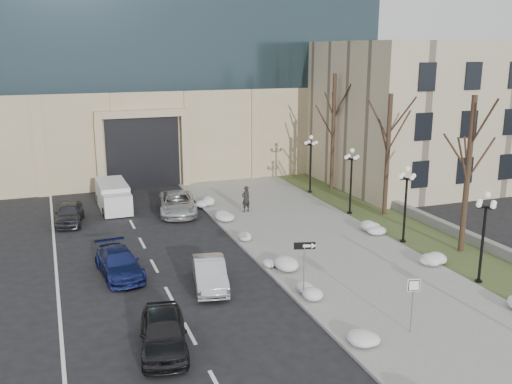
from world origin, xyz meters
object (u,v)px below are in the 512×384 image
Objects in this scene: car_b at (210,274)px; one_way_sign at (308,252)px; car_e at (69,213)px; car_a at (163,332)px; lamppost_d at (311,156)px; pedestrian at (246,199)px; lamppost_b at (406,194)px; car_c at (119,263)px; car_d at (177,203)px; box_truck at (113,196)px; lamppost_a at (484,225)px; lamppost_c at (351,172)px; keep_sign at (413,294)px.

one_way_sign reaches higher than car_b.
car_a is at bearing -73.62° from car_e.
pedestrian is at bearing -151.95° from lamppost_d.
car_c is at bearing 177.05° from lamppost_b.
car_d reaches higher than car_c.
car_a is 1.57× the size of one_way_sign.
pedestrian is at bearing -28.69° from box_truck.
car_c is at bearing -108.61° from car_d.
lamppost_a reaches higher than car_d.
car_d is at bearing 94.46° from car_b.
lamppost_a is at bearing -53.59° from box_truck.
one_way_sign is at bearing 171.26° from lamppost_a.
box_truck is 20.99m from lamppost_b.
car_c is at bearing -144.01° from lamppost_d.
car_d is at bearing 114.48° from one_way_sign.
car_e is 0.87× the size of lamppost_b.
lamppost_a reaches higher than car_a.
car_c is 10.52m from car_e.
pedestrian is at bearing 73.17° from car_b.
one_way_sign is 14.62m from lamppost_c.
car_b is at bearing 44.29° from pedestrian.
car_e reaches higher than car_b.
lamppost_a is at bearing 6.74° from one_way_sign.
car_a is at bearing -95.14° from car_d.
car_e is 18.92m from lamppost_d.
one_way_sign is at bearing 26.52° from car_a.
lamppost_a is at bearing -47.92° from car_d.
one_way_sign is at bearing -26.43° from car_b.
car_b is 13.06m from pedestrian.
car_d is (5.34, 10.17, 0.08)m from car_c.
lamppost_b is 1.00× the size of lamppost_c.
car_d is 2.88× the size of pedestrian.
pedestrian is 0.67× the size of one_way_sign.
lamppost_c is (18.69, -4.70, 2.36)m from car_e.
box_truck is (0.60, 21.47, 0.14)m from car_a.
car_b is at bearing 158.79° from one_way_sign.
lamppost_b is at bearing -90.00° from lamppost_c.
lamppost_c is at bearing -26.56° from box_truck.
lamppost_b is at bearing 90.00° from lamppost_a.
one_way_sign is (6.65, -19.18, 1.43)m from box_truck.
car_d is at bearing 135.87° from lamppost_b.
keep_sign is 17.48m from lamppost_c.
car_c is at bearing -96.00° from box_truck.
car_b is 5.05m from car_c.
car_b is at bearing -57.70° from car_e.
lamppost_b is at bearing 20.22° from car_b.
keep_sign is 0.52× the size of lamppost_c.
lamppost_d is at bearing 79.59° from one_way_sign.
keep_sign is at bearing -152.72° from lamppost_a.
car_d is at bearing 56.66° from car_c.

